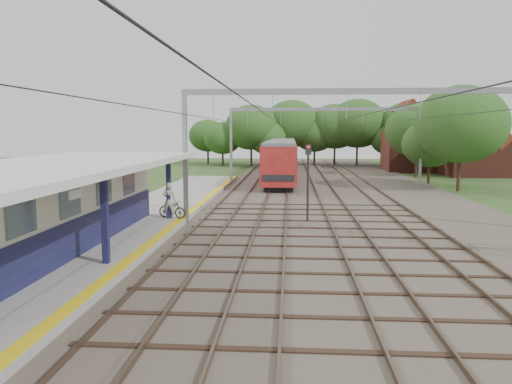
{
  "coord_description": "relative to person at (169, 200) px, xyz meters",
  "views": [
    {
      "loc": [
        0.42,
        -10.41,
        4.87
      ],
      "look_at": [
        -1.43,
        16.39,
        1.6
      ],
      "focal_mm": 35.0,
      "sensor_mm": 36.0,
      "label": 1
    }
  ],
  "objects": [
    {
      "name": "train",
      "position": [
        5.38,
        31.16,
        0.86
      ],
      "size": [
        2.95,
        36.67,
        3.87
      ],
      "color": "black",
      "rests_on": "ballast_bed"
    },
    {
      "name": "rail_tracks",
      "position": [
        7.38,
        15.0,
        -1.12
      ],
      "size": [
        11.8,
        88.0,
        0.15
      ],
      "color": "brown",
      "rests_on": "ballast_bed"
    },
    {
      "name": "ground",
      "position": [
        5.88,
        -15.0,
        -1.3
      ],
      "size": [
        160.0,
        160.0,
        0.0
      ],
      "primitive_type": "plane",
      "color": "#2D4C1E",
      "rests_on": "ground"
    },
    {
      "name": "house_far",
      "position": [
        21.88,
        37.0,
        1.94
      ],
      "size": [
        8.0,
        6.12,
        8.66
      ],
      "color": "brown",
      "rests_on": "ground"
    },
    {
      "name": "station_building",
      "position": [
        -3.0,
        -8.0,
        0.75
      ],
      "size": [
        3.41,
        18.0,
        3.4
      ],
      "color": "beige",
      "rests_on": "platform"
    },
    {
      "name": "yellow_stripe",
      "position": [
        0.63,
        -1.0,
        -0.94
      ],
      "size": [
        0.45,
        52.0,
        0.01
      ],
      "primitive_type": "cube",
      "color": "yellow",
      "rests_on": "platform"
    },
    {
      "name": "catenary_system",
      "position": [
        9.26,
        10.28,
        4.22
      ],
      "size": [
        17.22,
        88.0,
        7.0
      ],
      "color": "gray",
      "rests_on": "ground"
    },
    {
      "name": "platform",
      "position": [
        -1.62,
        -1.0,
        -1.12
      ],
      "size": [
        5.0,
        52.0,
        0.35
      ],
      "primitive_type": "cube",
      "color": "gray",
      "rests_on": "ground"
    },
    {
      "name": "house_near",
      "position": [
        26.88,
        31.0,
        1.69
      ],
      "size": [
        7.0,
        6.12,
        7.89
      ],
      "color": "brown",
      "rests_on": "ground"
    },
    {
      "name": "canopy",
      "position": [
        -1.9,
        -9.0,
        2.35
      ],
      "size": [
        6.4,
        20.0,
        3.44
      ],
      "color": "#13143E",
      "rests_on": "platform"
    },
    {
      "name": "tree_band",
      "position": [
        9.72,
        42.12,
        3.62
      ],
      "size": [
        31.72,
        30.88,
        8.82
      ],
      "color": "#382619",
      "rests_on": "ground"
    },
    {
      "name": "person",
      "position": [
        0.0,
        0.0,
        0.0
      ],
      "size": [
        0.7,
        0.48,
        1.89
      ],
      "primitive_type": "imported",
      "rotation": [
        0.0,
        0.0,
        3.11
      ],
      "color": "beige",
      "rests_on": "platform"
    },
    {
      "name": "signal_post",
      "position": [
        7.23,
        0.92,
        1.3
      ],
      "size": [
        0.32,
        0.29,
        4.18
      ],
      "rotation": [
        0.0,
        0.0,
        0.28
      ],
      "color": "black",
      "rests_on": "ground"
    },
    {
      "name": "bicycle",
      "position": [
        0.12,
        0.0,
        -0.46
      ],
      "size": [
        1.66,
        0.98,
        0.96
      ],
      "primitive_type": "imported",
      "rotation": [
        0.0,
        0.0,
        1.22
      ],
      "color": "black",
      "rests_on": "platform"
    },
    {
      "name": "ballast_bed",
      "position": [
        9.88,
        15.0,
        -1.25
      ],
      "size": [
        18.0,
        90.0,
        0.1
      ],
      "primitive_type": "cube",
      "color": "#473D33",
      "rests_on": "ground"
    }
  ]
}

